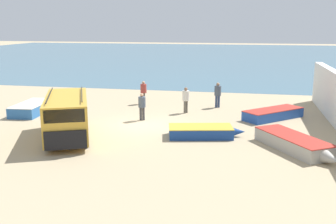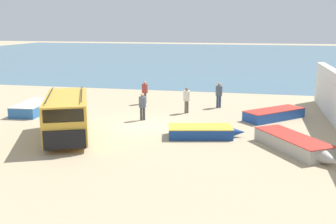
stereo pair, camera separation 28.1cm
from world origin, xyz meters
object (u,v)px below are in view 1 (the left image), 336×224
(parked_van, at_px, (67,116))
(fishing_rowboat_2, at_px, (295,144))
(fishing_rowboat_3, at_px, (203,132))
(fisherman_1, at_px, (144,90))
(fishing_rowboat_0, at_px, (275,114))
(fisherman_2, at_px, (186,98))
(fishing_rowboat_1, at_px, (34,108))
(fisherman_0, at_px, (218,93))
(fisherman_3, at_px, (142,104))

(parked_van, bearing_deg, fishing_rowboat_2, 67.67)
(fishing_rowboat_3, relative_size, fisherman_1, 2.43)
(fishing_rowboat_0, relative_size, fisherman_2, 2.46)
(fishing_rowboat_1, relative_size, fishing_rowboat_3, 1.10)
(fishing_rowboat_0, height_order, fisherman_0, fisherman_0)
(parked_van, height_order, fishing_rowboat_0, parked_van)
(fishing_rowboat_0, relative_size, fisherman_3, 2.52)
(fisherman_1, bearing_deg, fisherman_2, -24.53)
(parked_van, distance_m, fisherman_0, 11.49)
(fisherman_3, bearing_deg, fishing_rowboat_0, 84.31)
(parked_van, bearing_deg, fisherman_1, 147.17)
(fisherman_1, height_order, fisherman_2, fisherman_2)
(fisherman_0, relative_size, fisherman_2, 1.03)
(fishing_rowboat_0, xyz_separation_m, fisherman_3, (-7.97, -2.09, 0.69))
(fisherman_3, bearing_deg, fisherman_0, 117.45)
(fishing_rowboat_0, xyz_separation_m, fisherman_2, (-5.68, 0.38, 0.72))
(fishing_rowboat_2, relative_size, fisherman_2, 2.78)
(fishing_rowboat_3, xyz_separation_m, fisherman_2, (-1.74, 5.34, 0.74))
(fishing_rowboat_0, distance_m, fisherman_0, 4.61)
(parked_van, distance_m, fishing_rowboat_1, 7.07)
(fisherman_1, distance_m, fisherman_2, 4.23)
(fishing_rowboat_0, bearing_deg, fishing_rowboat_1, 141.95)
(fisherman_1, bearing_deg, fishing_rowboat_2, -33.43)
(fishing_rowboat_2, xyz_separation_m, fisherman_3, (-8.49, 4.25, 0.67))
(fishing_rowboat_2, distance_m, fisherman_3, 9.51)
(parked_van, distance_m, fishing_rowboat_2, 11.23)
(fishing_rowboat_1, relative_size, fisherman_1, 2.67)
(parked_van, relative_size, fisherman_0, 3.30)
(fishing_rowboat_3, height_order, fisherman_3, fisherman_3)
(fisherman_1, relative_size, fisherman_3, 1.01)
(fisherman_3, bearing_deg, fishing_rowboat_2, 43.01)
(parked_van, relative_size, fishing_rowboat_2, 1.23)
(fishing_rowboat_3, distance_m, fisherman_2, 5.67)
(fishing_rowboat_1, height_order, fisherman_2, fisherman_2)
(fisherman_0, bearing_deg, fisherman_1, 67.55)
(fishing_rowboat_2, relative_size, fishing_rowboat_3, 1.16)
(fisherman_0, bearing_deg, fishing_rowboat_3, 158.55)
(fishing_rowboat_0, bearing_deg, fishing_rowboat_3, -172.17)
(fishing_rowboat_0, bearing_deg, fisherman_1, 119.43)
(fishing_rowboat_0, height_order, fishing_rowboat_2, fishing_rowboat_2)
(fishing_rowboat_1, distance_m, fishing_rowboat_2, 16.74)
(fishing_rowboat_0, distance_m, fishing_rowboat_2, 6.36)
(fishing_rowboat_2, bearing_deg, fisherman_3, -149.85)
(parked_van, height_order, fisherman_0, parked_van)
(fishing_rowboat_0, bearing_deg, fisherman_3, 150.96)
(fishing_rowboat_2, bearing_deg, parked_van, -121.82)
(fishing_rowboat_0, distance_m, fishing_rowboat_1, 15.60)
(fishing_rowboat_0, xyz_separation_m, fisherman_0, (-3.76, 2.55, 0.75))
(fishing_rowboat_0, height_order, fisherman_1, fisherman_1)
(fisherman_2, relative_size, fisherman_3, 1.02)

